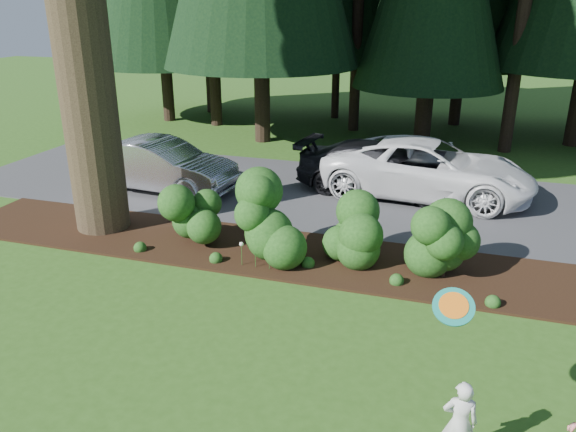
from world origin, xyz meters
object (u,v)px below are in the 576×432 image
(child, at_px, (460,423))
(car_white_suv, at_px, (428,169))
(car_dark_suv, at_px, (382,169))
(frisbee, at_px, (454,306))
(car_silver_wagon, at_px, (161,165))

(child, bearing_deg, car_white_suv, -88.39)
(car_white_suv, height_order, car_dark_suv, car_white_suv)
(car_dark_suv, height_order, frisbee, frisbee)
(car_white_suv, relative_size, car_dark_suv, 1.18)
(car_silver_wagon, distance_m, frisbee, 11.53)
(car_silver_wagon, height_order, car_white_suv, car_white_suv)
(car_white_suv, relative_size, child, 5.08)
(car_silver_wagon, bearing_deg, child, -128.91)
(child, bearing_deg, car_silver_wagon, -48.66)
(car_silver_wagon, xyz_separation_m, car_dark_suv, (6.09, 1.65, -0.03))
(car_dark_suv, bearing_deg, car_white_suv, -79.14)
(car_white_suv, xyz_separation_m, frisbee, (0.92, -9.69, 1.18))
(car_silver_wagon, relative_size, child, 3.95)
(car_white_suv, distance_m, frisbee, 9.81)
(frisbee, bearing_deg, car_dark_suv, 102.61)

